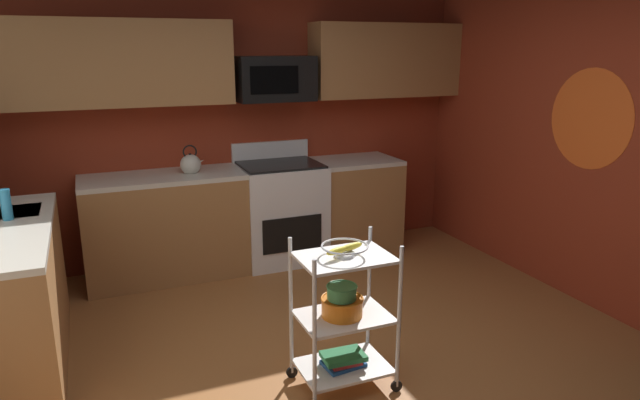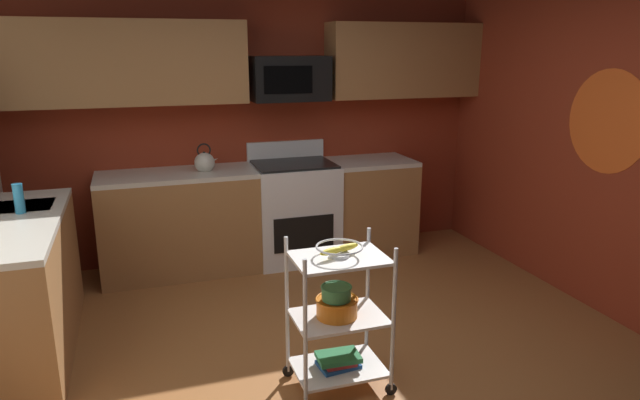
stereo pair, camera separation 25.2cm
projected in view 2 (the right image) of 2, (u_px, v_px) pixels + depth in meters
The scene contains 14 objects.
floor at pixel (344, 383), 3.48m from camera, with size 4.40×4.80×0.04m, color #995B2D.
wall_back at pixel (255, 121), 5.36m from camera, with size 4.52×0.06×2.60m, color maroon.
wall_flower_decal at pixel (608, 122), 4.13m from camera, with size 0.77×0.77×0.00m, color #E5591E.
counter_run at pixel (195, 235), 4.70m from camera, with size 3.66×2.22×0.92m.
oven_range at pixel (294, 210), 5.36m from camera, with size 0.76×0.65×1.10m.
upper_cabinets at pixel (251, 62), 5.02m from camera, with size 4.40×0.33×0.70m.
microwave at pixel (289, 79), 5.14m from camera, with size 0.70×0.39×0.40m.
rolling_cart at pixel (339, 317), 3.31m from camera, with size 0.59×0.40×0.91m.
fruit_bowl at pixel (339, 249), 3.19m from camera, with size 0.27×0.27×0.07m.
mixing_bowl_large at pixel (337, 307), 3.28m from camera, with size 0.25×0.25×0.11m.
mixing_bowl_small at pixel (336, 292), 3.25m from camera, with size 0.18×0.18×0.08m.
book_stack at pixel (338, 360), 3.38m from camera, with size 0.26×0.19×0.08m.
kettle at pixel (205, 162), 4.98m from camera, with size 0.21×0.18×0.26m.
dish_soap_bottle at pixel (19, 199), 3.70m from camera, with size 0.06×0.06×0.20m, color #2D8CBF.
Camera 2 is at (-1.11, -2.86, 1.98)m, focal length 31.73 mm.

